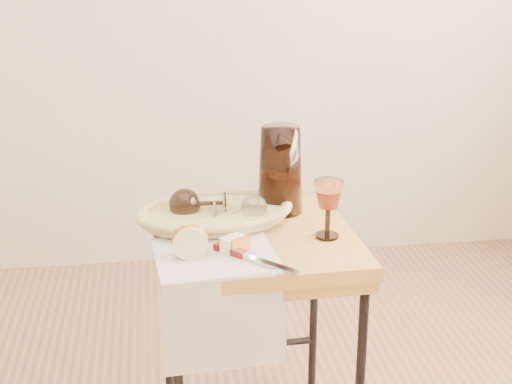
{
  "coord_description": "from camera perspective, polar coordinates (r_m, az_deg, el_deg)",
  "views": [
    {
      "loc": [
        0.09,
        -1.2,
        1.37
      ],
      "look_at": [
        0.33,
        0.49,
        0.76
      ],
      "focal_mm": 51.67,
      "sensor_mm": 36.0,
      "label": 1
    }
  ],
  "objects": [
    {
      "name": "wine_goblet",
      "position": [
        1.84,
        5.6,
        -1.31
      ],
      "size": [
        0.08,
        0.08,
        0.15
      ],
      "primitive_type": null,
      "rotation": [
        0.0,
        0.0,
        0.04
      ],
      "color": "white",
      "rests_on": "side_table"
    },
    {
      "name": "goblet_lying_b",
      "position": [
        1.91,
        -1.49,
        -1.34
      ],
      "size": [
        0.12,
        0.07,
        0.07
      ],
      "primitive_type": null,
      "rotation": [
        0.0,
        0.0,
        0.0
      ],
      "color": "white",
      "rests_on": "bread_basket"
    },
    {
      "name": "apple_wedge",
      "position": [
        1.75,
        -1.82,
        -4.04
      ],
      "size": [
        0.06,
        0.06,
        0.04
      ],
      "primitive_type": "cube",
      "rotation": [
        0.0,
        0.0,
        0.61
      ],
      "color": "#F8EDB3",
      "rests_on": "tea_towel"
    },
    {
      "name": "apple_half",
      "position": [
        1.73,
        -5.15,
        -3.77
      ],
      "size": [
        0.09,
        0.05,
        0.08
      ],
      "primitive_type": "ellipsoid",
      "rotation": [
        0.0,
        0.0,
        0.0
      ],
      "color": "red",
      "rests_on": "tea_towel"
    },
    {
      "name": "tea_towel",
      "position": [
        1.75,
        -3.18,
        -4.91
      ],
      "size": [
        0.3,
        0.28,
        0.01
      ],
      "primitive_type": "cube",
      "rotation": [
        0.0,
        0.0,
        0.08
      ],
      "color": "white",
      "rests_on": "side_table"
    },
    {
      "name": "side_table",
      "position": [
        2.02,
        -0.08,
        -11.69
      ],
      "size": [
        0.53,
        0.53,
        0.64
      ],
      "primitive_type": null,
      "rotation": [
        0.0,
        0.0,
        0.04
      ],
      "color": "olive",
      "rests_on": "floor"
    },
    {
      "name": "goblet_lying_a",
      "position": [
        1.93,
        -4.21,
        -0.89
      ],
      "size": [
        0.14,
        0.09,
        0.08
      ],
      "primitive_type": null,
      "rotation": [
        0.0,
        0.0,
        3.12
      ],
      "color": "black",
      "rests_on": "bread_basket"
    },
    {
      "name": "table_knife",
      "position": [
        1.71,
        -0.33,
        -5.03
      ],
      "size": [
        0.18,
        0.18,
        0.02
      ],
      "primitive_type": null,
      "rotation": [
        0.0,
        0.0,
        -0.79
      ],
      "color": "silver",
      "rests_on": "tea_towel"
    },
    {
      "name": "bread_basket",
      "position": [
        1.93,
        -3.17,
        -1.88
      ],
      "size": [
        0.41,
        0.31,
        0.04
      ],
      "primitive_type": null,
      "rotation": [
        0.0,
        0.0,
        0.18
      ],
      "color": "tan",
      "rests_on": "side_table"
    },
    {
      "name": "pitcher",
      "position": [
        1.99,
        1.88,
        1.75
      ],
      "size": [
        0.2,
        0.27,
        0.28
      ],
      "primitive_type": null,
      "rotation": [
        0.0,
        0.0,
        0.14
      ],
      "color": "black",
      "rests_on": "side_table"
    }
  ]
}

